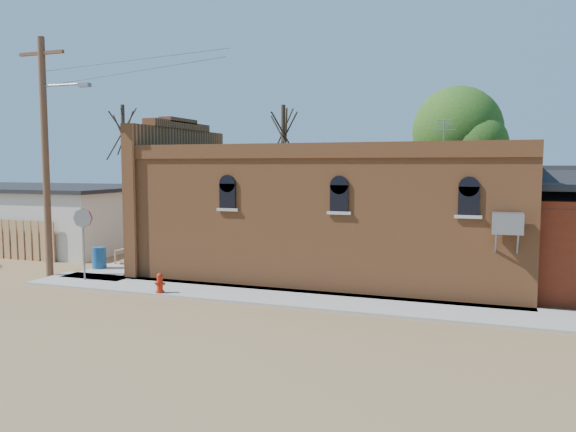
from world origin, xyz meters
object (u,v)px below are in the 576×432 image
(fire_hydrant, at_px, (160,283))
(stop_sign, at_px, (83,225))
(trash_barrel, at_px, (99,258))
(brick_bar, at_px, (328,214))
(utility_pole, at_px, (46,152))

(fire_hydrant, distance_m, stop_sign, 4.21)
(fire_hydrant, bearing_deg, trash_barrel, 130.89)
(brick_bar, bearing_deg, fire_hydrant, -127.30)
(brick_bar, relative_size, stop_sign, 6.25)
(utility_pole, distance_m, trash_barrel, 4.69)
(brick_bar, relative_size, fire_hydrant, 24.91)
(stop_sign, bearing_deg, utility_pole, -179.63)
(brick_bar, height_order, utility_pole, utility_pole)
(stop_sign, bearing_deg, trash_barrel, 126.06)
(fire_hydrant, bearing_deg, utility_pole, 150.74)
(brick_bar, relative_size, utility_pole, 1.82)
(utility_pole, bearing_deg, brick_bar, 23.69)
(utility_pole, height_order, stop_sign, utility_pole)
(utility_pole, relative_size, trash_barrel, 10.35)
(stop_sign, xyz_separation_m, trash_barrel, (-1.01, 2.09, -1.58))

